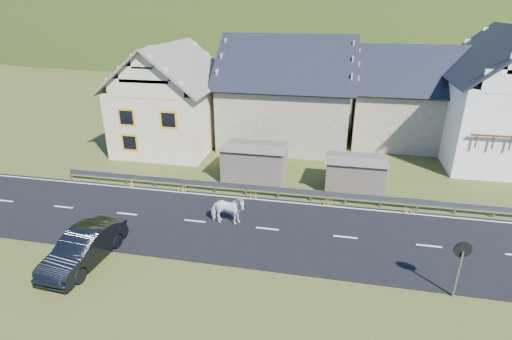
# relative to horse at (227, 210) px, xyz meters

# --- Properties ---
(ground) EXTENTS (160.00, 160.00, 0.00)m
(ground) POSITION_rel_horse_xyz_m (2.17, -0.10, -0.85)
(ground) COLOR #354915
(ground) RESTS_ON ground
(road) EXTENTS (60.00, 7.00, 0.04)m
(road) POSITION_rel_horse_xyz_m (2.17, -0.10, -0.83)
(road) COLOR black
(road) RESTS_ON ground
(lane_markings) EXTENTS (60.00, 6.60, 0.01)m
(lane_markings) POSITION_rel_horse_xyz_m (2.17, -0.10, -0.80)
(lane_markings) COLOR silver
(lane_markings) RESTS_ON road
(guardrail) EXTENTS (28.10, 0.09, 0.75)m
(guardrail) POSITION_rel_horse_xyz_m (2.17, 3.58, -0.29)
(guardrail) COLOR #93969B
(guardrail) RESTS_ON ground
(shed_left) EXTENTS (4.30, 3.30, 2.40)m
(shed_left) POSITION_rel_horse_xyz_m (0.17, 6.40, 0.25)
(shed_left) COLOR #6F5F52
(shed_left) RESTS_ON ground
(shed_right) EXTENTS (3.80, 2.90, 2.20)m
(shed_right) POSITION_rel_horse_xyz_m (6.67, 5.90, 0.15)
(shed_right) COLOR #6F5F52
(shed_right) RESTS_ON ground
(house_cream) EXTENTS (7.80, 9.80, 8.30)m
(house_cream) POSITION_rel_horse_xyz_m (-7.83, 11.90, 3.51)
(house_cream) COLOR beige
(house_cream) RESTS_ON ground
(house_stone_a) EXTENTS (10.80, 9.80, 8.90)m
(house_stone_a) POSITION_rel_horse_xyz_m (1.17, 14.90, 3.78)
(house_stone_a) COLOR tan
(house_stone_a) RESTS_ON ground
(house_stone_b) EXTENTS (9.80, 8.80, 8.10)m
(house_stone_b) POSITION_rel_horse_xyz_m (11.17, 16.90, 3.39)
(house_stone_b) COLOR tan
(house_stone_b) RESTS_ON ground
(house_white) EXTENTS (8.80, 10.80, 9.70)m
(house_white) POSITION_rel_horse_xyz_m (17.17, 13.90, 4.21)
(house_white) COLOR white
(house_white) RESTS_ON ground
(mountain) EXTENTS (440.00, 280.00, 260.00)m
(mountain) POSITION_rel_horse_xyz_m (7.17, 179.90, -20.85)
(mountain) COLOR #233712
(mountain) RESTS_ON ground
(conifer_patch) EXTENTS (76.00, 50.00, 28.00)m
(conifer_patch) POSITION_rel_horse_xyz_m (-52.83, 109.90, 5.15)
(conifer_patch) COLOR black
(conifer_patch) RESTS_ON ground
(horse) EXTENTS (0.94, 1.95, 1.62)m
(horse) POSITION_rel_horse_xyz_m (0.00, 0.00, 0.00)
(horse) COLOR silver
(horse) RESTS_ON road
(car) EXTENTS (1.90, 4.76, 1.54)m
(car) POSITION_rel_horse_xyz_m (-5.46, -4.57, -0.08)
(car) COLOR black
(car) RESTS_ON ground
(traffic_mirror) EXTENTS (0.70, 0.24, 2.55)m
(traffic_mirror) POSITION_rel_horse_xyz_m (10.42, -3.63, 1.02)
(traffic_mirror) COLOR #93969B
(traffic_mirror) RESTS_ON ground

